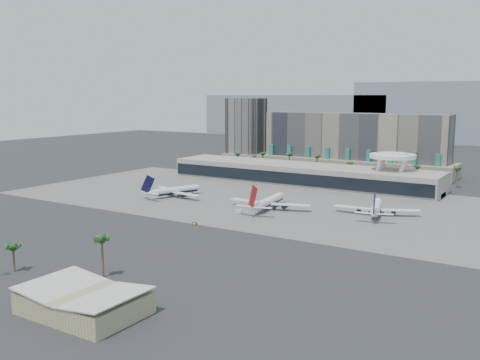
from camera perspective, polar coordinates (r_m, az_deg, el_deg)
The scene contains 17 objects.
ground at distance 241.42m, azimuth -5.06°, elevation -3.99°, with size 900.00×900.00×0.00m, color #232326.
apron_pad at distance 286.09m, azimuth 1.63°, elevation -1.91°, with size 260.00×130.00×0.06m, color #5B5B59.
mountain_ridge at distance 667.21m, azimuth 22.47°, elevation 6.22°, with size 680.00×60.00×70.00m.
hotel at distance 386.71m, azimuth 12.02°, elevation 3.25°, with size 140.00×30.00×42.00m.
office_tower at distance 455.25m, azimuth 0.67°, elevation 5.05°, with size 30.00×30.00×52.00m.
terminal at distance 332.73m, azimuth 6.46°, elevation 0.70°, with size 170.00×32.50×14.50m.
saucer_structure at distance 317.31m, azimuth 15.97°, elevation 2.19°, with size 26.00×26.00×21.89m.
palm_row at distance 361.22m, azimuth 9.91°, elevation 1.91°, with size 157.80×2.80×13.10m.
hangar_right at distance 142.70m, azimuth -16.32°, elevation -12.37°, with size 30.55×20.60×6.89m.
airliner_left at distance 290.99m, azimuth -7.01°, elevation -1.12°, with size 36.36×37.62×13.44m.
airliner_centre at distance 257.06m, azimuth 3.01°, elevation -2.33°, with size 41.21×42.63×14.74m.
airliner_right at distance 251.91m, azimuth 14.33°, elevation -2.88°, with size 37.88×39.30×13.84m.
service_vehicle_a at distance 299.96m, azimuth -8.49°, elevation -1.29°, with size 4.58×2.24×2.24m, color silver.
service_vehicle_b at distance 249.75m, azimuth -0.15°, elevation -3.33°, with size 3.09×1.76×1.59m, color silver.
taxiway_sign at distance 227.61m, azimuth -4.86°, elevation -4.66°, with size 2.20×1.04×1.01m.
near_palm_a at distance 180.59m, azimuth -23.03°, elevation -6.99°, with size 6.00×6.00×9.35m.
near_palm_b at distance 165.71m, azimuth -14.51°, elevation -6.59°, with size 6.00×6.00×13.25m.
Camera 1 is at (143.18, -186.73, 53.99)m, focal length 40.00 mm.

